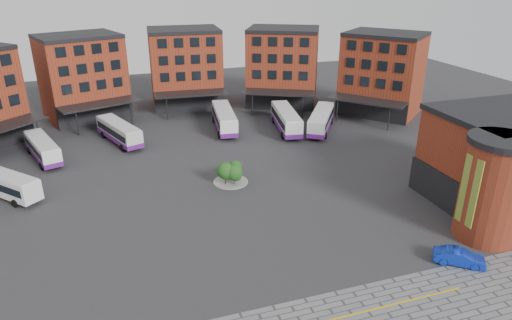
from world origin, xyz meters
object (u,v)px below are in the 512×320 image
object	(u,v)px
bus_c	(119,132)
bus_d	(224,119)
bus_b	(43,148)
blue_car	(459,257)
tree_island	(231,172)
bus_f	(321,120)
bus_e	(286,119)
bus_a	(4,183)

from	to	relation	value
bus_c	bus_d	size ratio (longest dim) A/B	0.92
bus_b	blue_car	xyz separation A→B (m)	(38.36, -38.58, -0.91)
tree_island	bus_f	world-z (taller)	bus_f
bus_e	bus_c	bearing A→B (deg)	-176.28
bus_d	blue_car	bearing A→B (deg)	-68.70
bus_c	bus_f	xyz separation A→B (m)	(31.96, -4.62, 0.09)
bus_b	bus_e	size ratio (longest dim) A/B	0.87
bus_a	bus_b	xyz separation A→B (m)	(3.24, 10.76, -0.14)
bus_c	tree_island	bearing A→B (deg)	-78.16
tree_island	bus_e	world-z (taller)	bus_e
tree_island	bus_a	world-z (taller)	tree_island
bus_a	blue_car	xyz separation A→B (m)	(41.60, -27.83, -1.05)
bus_d	blue_car	distance (m)	44.45
bus_d	tree_island	bearing A→B (deg)	-95.12
bus_c	bus_f	world-z (taller)	bus_f
bus_d	bus_b	bearing A→B (deg)	-163.59
bus_d	bus_f	distance (m)	16.02
bus_d	bus_c	bearing A→B (deg)	-169.89
bus_f	bus_e	bearing A→B (deg)	-165.24
bus_c	blue_car	world-z (taller)	bus_c
bus_a	blue_car	distance (m)	50.06
bus_e	bus_b	bearing A→B (deg)	-169.04
bus_b	bus_f	world-z (taller)	bus_f
tree_island	bus_b	bearing A→B (deg)	145.35
tree_island	bus_a	xyz separation A→B (m)	(-26.28, 5.17, 0.16)
tree_island	bus_b	distance (m)	28.01
tree_island	bus_d	world-z (taller)	bus_d
bus_b	bus_d	world-z (taller)	bus_d
bus_a	bus_b	bearing A→B (deg)	30.83
bus_a	bus_d	size ratio (longest dim) A/B	0.76
bus_a	bus_b	distance (m)	11.24
tree_island	bus_c	distance (m)	23.20
bus_b	bus_c	size ratio (longest dim) A/B	0.95
bus_c	bus_b	bearing A→B (deg)	178.14
bus_b	bus_c	world-z (taller)	bus_c
bus_a	bus_e	bearing A→B (deg)	-26.31
bus_a	bus_e	xyz separation A→B (m)	(40.28, 11.65, 0.09)
bus_c	bus_f	distance (m)	32.30
blue_car	bus_f	bearing A→B (deg)	29.26
tree_island	bus_c	size ratio (longest dim) A/B	0.38
bus_c	blue_car	xyz separation A→B (m)	(27.82, -42.20, -1.00)
bus_e	blue_car	size ratio (longest dim) A/B	2.80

